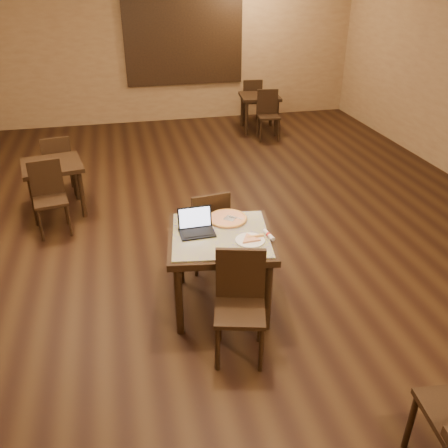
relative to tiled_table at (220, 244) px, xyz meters
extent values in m
plane|color=black|center=(0.16, 1.31, -0.66)|extent=(10.00, 10.00, 0.00)
cube|color=#93744B|center=(0.16, 6.31, 0.84)|extent=(8.00, 0.02, 3.00)
cube|color=#235081|center=(0.66, 6.28, 0.89)|extent=(2.20, 0.04, 1.50)
cube|color=black|center=(0.66, 6.25, 0.89)|extent=(2.34, 0.02, 1.64)
cylinder|color=black|center=(-0.43, -0.32, -0.31)|extent=(0.07, 0.07, 0.71)
cylinder|color=black|center=(-0.32, 0.43, -0.31)|extent=(0.07, 0.07, 0.71)
cylinder|color=black|center=(0.32, -0.43, -0.31)|extent=(0.07, 0.07, 0.71)
cylinder|color=black|center=(0.43, 0.32, -0.31)|extent=(0.07, 0.07, 0.71)
cube|color=black|center=(0.00, 0.00, 0.06)|extent=(1.05, 1.05, 0.06)
cube|color=#2D1BAF|center=(0.00, 0.00, 0.09)|extent=(0.96, 0.96, 0.02)
cylinder|color=black|center=(-0.21, -0.82, -0.45)|extent=(0.04, 0.04, 0.42)
cylinder|color=black|center=(-0.12, -0.49, -0.45)|extent=(0.04, 0.04, 0.42)
cylinder|color=black|center=(0.12, -0.91, -0.45)|extent=(0.04, 0.04, 0.42)
cylinder|color=black|center=(0.21, -0.58, -0.45)|extent=(0.04, 0.04, 0.42)
cube|color=black|center=(0.00, -0.70, -0.22)|extent=(0.49, 0.49, 0.04)
cube|color=black|center=(0.05, -0.53, 0.03)|extent=(0.39, 0.14, 0.45)
cylinder|color=black|center=(0.14, 0.89, -0.45)|extent=(0.04, 0.04, 0.42)
cylinder|color=black|center=(0.19, 0.56, -0.45)|extent=(0.04, 0.04, 0.42)
cylinder|color=black|center=(-0.19, 0.84, -0.45)|extent=(0.04, 0.04, 0.42)
cylinder|color=black|center=(-0.14, 0.51, -0.45)|extent=(0.04, 0.04, 0.42)
cube|color=black|center=(0.00, 0.70, -0.22)|extent=(0.44, 0.44, 0.04)
cube|color=black|center=(0.02, 0.52, 0.02)|extent=(0.39, 0.09, 0.45)
cube|color=black|center=(-0.20, 0.05, 0.11)|extent=(0.31, 0.22, 0.01)
cube|color=black|center=(-0.20, 0.16, 0.21)|extent=(0.31, 0.06, 0.20)
cube|color=#B0BAE0|center=(-0.20, 0.15, 0.21)|extent=(0.28, 0.04, 0.17)
cylinder|color=white|center=(0.22, -0.18, 0.11)|extent=(0.25, 0.25, 0.01)
cylinder|color=silver|center=(0.12, 0.24, 0.11)|extent=(0.36, 0.36, 0.01)
cylinder|color=beige|center=(0.12, 0.24, 0.12)|extent=(0.35, 0.35, 0.02)
torus|color=gold|center=(0.12, 0.24, 0.12)|extent=(0.36, 0.36, 0.02)
cube|color=silver|center=(0.14, 0.22, 0.13)|extent=(0.25, 0.23, 0.01)
cylinder|color=white|center=(0.40, -0.14, 0.12)|extent=(0.06, 0.17, 0.04)
cylinder|color=red|center=(0.40, -0.14, 0.12)|extent=(0.04, 0.04, 0.04)
cylinder|color=black|center=(1.61, 4.96, -0.34)|extent=(0.06, 0.06, 0.65)
cylinder|color=black|center=(1.68, 5.54, -0.34)|extent=(0.06, 0.06, 0.65)
cylinder|color=black|center=(2.19, 4.89, -0.34)|extent=(0.06, 0.06, 0.65)
cylinder|color=black|center=(2.26, 5.47, -0.34)|extent=(0.06, 0.06, 0.65)
cube|color=black|center=(1.93, 5.21, 0.00)|extent=(0.81, 0.81, 0.05)
cylinder|color=black|center=(1.75, 4.48, -0.46)|extent=(0.04, 0.04, 0.41)
cylinder|color=black|center=(1.79, 4.80, -0.46)|extent=(0.04, 0.04, 0.41)
cylinder|color=black|center=(2.07, 4.44, -0.46)|extent=(0.04, 0.04, 0.41)
cylinder|color=black|center=(2.11, 4.76, -0.46)|extent=(0.04, 0.04, 0.41)
cube|color=black|center=(1.93, 4.62, -0.23)|extent=(0.42, 0.42, 0.04)
cube|color=black|center=(1.95, 4.79, 0.00)|extent=(0.38, 0.08, 0.44)
cylinder|color=black|center=(2.11, 5.95, -0.46)|extent=(0.04, 0.04, 0.41)
cylinder|color=black|center=(2.07, 5.62, -0.46)|extent=(0.04, 0.04, 0.41)
cylinder|color=black|center=(1.79, 5.99, -0.46)|extent=(0.04, 0.04, 0.41)
cylinder|color=black|center=(1.75, 5.66, -0.46)|extent=(0.04, 0.04, 0.41)
cube|color=black|center=(1.93, 5.80, -0.23)|extent=(0.42, 0.42, 0.04)
cube|color=black|center=(1.91, 5.63, 0.00)|extent=(0.38, 0.08, 0.44)
cylinder|color=black|center=(-1.88, 2.05, -0.34)|extent=(0.06, 0.06, 0.63)
cylinder|color=black|center=(-1.98, 2.61, -0.34)|extent=(0.06, 0.06, 0.63)
cylinder|color=black|center=(-1.31, 2.15, -0.34)|extent=(0.06, 0.06, 0.63)
cylinder|color=black|center=(-1.42, 2.72, -0.34)|extent=(0.06, 0.06, 0.63)
cube|color=black|center=(-1.65, 2.38, -0.02)|extent=(0.83, 0.83, 0.05)
cylinder|color=black|center=(-1.78, 1.62, -0.46)|extent=(0.04, 0.04, 0.40)
cylinder|color=black|center=(-1.83, 1.93, -0.46)|extent=(0.04, 0.04, 0.40)
cylinder|color=black|center=(-1.46, 1.67, -0.46)|extent=(0.04, 0.04, 0.40)
cylinder|color=black|center=(-1.52, 1.99, -0.46)|extent=(0.04, 0.04, 0.40)
cube|color=black|center=(-1.65, 1.80, -0.24)|extent=(0.44, 0.44, 0.04)
cube|color=black|center=(-1.68, 1.97, -0.01)|extent=(0.38, 0.10, 0.43)
cylinder|color=black|center=(-1.52, 3.15, -0.46)|extent=(0.04, 0.04, 0.40)
cylinder|color=black|center=(-1.46, 2.83, -0.46)|extent=(0.04, 0.04, 0.40)
cylinder|color=black|center=(-1.83, 3.09, -0.46)|extent=(0.04, 0.04, 0.40)
cylinder|color=black|center=(-1.78, 2.78, -0.46)|extent=(0.04, 0.04, 0.40)
cube|color=black|center=(-1.65, 2.96, -0.24)|extent=(0.44, 0.44, 0.04)
cube|color=black|center=(-1.62, 2.80, -0.01)|extent=(0.38, 0.10, 0.43)
cylinder|color=black|center=(0.86, -1.78, -0.42)|extent=(0.04, 0.04, 0.48)
camera|label=1|loc=(-0.78, -3.54, 2.17)|focal=38.00mm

